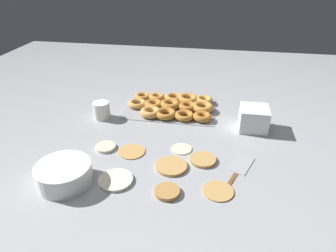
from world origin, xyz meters
TOP-DOWN VIEW (x-y plane):
  - ground_plane at (0.00, 0.00)m, footprint 3.00×3.00m
  - pancake_0 at (-0.19, 0.21)m, footprint 0.10×0.10m
  - pancake_1 at (-0.03, 0.25)m, footprint 0.08×0.08m
  - pancake_2 at (0.15, 0.04)m, footprint 0.11×0.11m
  - pancake_3 at (-0.13, 0.06)m, footprint 0.10×0.10m
  - pancake_4 at (-0.02, 0.11)m, footprint 0.12×0.12m
  - pancake_5 at (0.16, 0.22)m, footprint 0.12×0.12m
  - pancake_6 at (0.26, 0.04)m, footprint 0.08×0.08m
  - pancake_7 at (-0.04, -0.01)m, footprint 0.08×0.08m
  - donut_tray at (0.05, -0.36)m, footprint 0.45×0.30m
  - batter_bowl at (0.32, 0.26)m, footprint 0.19×0.19m
  - container_stack at (-0.33, -0.23)m, footprint 0.12×0.13m
  - paper_cup at (0.37, -0.21)m, footprint 0.08×0.08m
  - spatula at (-0.27, 0.08)m, footprint 0.13×0.26m

SIDE VIEW (x-z plane):
  - ground_plane at x=0.00m, z-range 0.00..0.00m
  - spatula at x=-0.27m, z-range 0.00..0.01m
  - pancake_2 at x=0.15m, z-range 0.00..0.01m
  - pancake_7 at x=-0.04m, z-range 0.00..0.01m
  - pancake_0 at x=-0.19m, z-range 0.00..0.01m
  - pancake_5 at x=0.16m, z-range 0.00..0.01m
  - pancake_4 at x=-0.02m, z-range 0.00..0.01m
  - pancake_6 at x=0.26m, z-range 0.00..0.01m
  - pancake_3 at x=-0.13m, z-range 0.00..0.01m
  - pancake_1 at x=-0.03m, z-range 0.00..0.01m
  - donut_tray at x=0.05m, z-range 0.00..0.04m
  - batter_bowl at x=0.32m, z-range 0.00..0.07m
  - paper_cup at x=0.37m, z-range 0.00..0.08m
  - container_stack at x=-0.33m, z-range 0.00..0.10m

